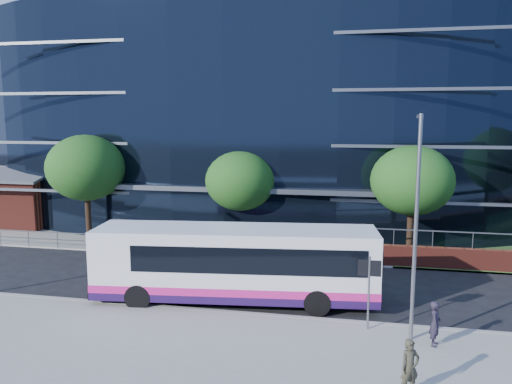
% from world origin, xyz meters
% --- Properties ---
extents(ground, '(200.00, 200.00, 0.00)m').
position_xyz_m(ground, '(0.00, 0.00, 0.00)').
color(ground, black).
rests_on(ground, ground).
extents(pavement_near, '(80.00, 8.00, 0.15)m').
position_xyz_m(pavement_near, '(0.00, -5.00, 0.07)').
color(pavement_near, gray).
rests_on(pavement_near, ground).
extents(kerb, '(80.00, 0.25, 0.16)m').
position_xyz_m(kerb, '(0.00, -1.00, 0.08)').
color(kerb, gray).
rests_on(kerb, ground).
extents(yellow_line_outer, '(80.00, 0.08, 0.01)m').
position_xyz_m(yellow_line_outer, '(0.00, -0.80, 0.01)').
color(yellow_line_outer, gold).
rests_on(yellow_line_outer, ground).
extents(yellow_line_inner, '(80.00, 0.08, 0.01)m').
position_xyz_m(yellow_line_inner, '(0.00, -0.65, 0.01)').
color(yellow_line_inner, gold).
rests_on(yellow_line_inner, ground).
extents(far_forecourt, '(50.00, 8.00, 0.10)m').
position_xyz_m(far_forecourt, '(-6.00, 11.00, 0.05)').
color(far_forecourt, gray).
rests_on(far_forecourt, ground).
extents(glass_office, '(44.00, 23.10, 16.00)m').
position_xyz_m(glass_office, '(-4.00, 20.85, 8.00)').
color(glass_office, black).
rests_on(glass_office, ground).
extents(brick_pavilion, '(8.60, 6.66, 4.40)m').
position_xyz_m(brick_pavilion, '(-22.00, 13.50, 1.94)').
color(brick_pavilion, maroon).
rests_on(brick_pavilion, ground).
extents(guard_railings, '(24.00, 0.05, 1.10)m').
position_xyz_m(guard_railings, '(-8.00, 7.00, 0.82)').
color(guard_railings, slate).
rests_on(guard_railings, ground).
extents(street_sign, '(0.85, 0.09, 2.80)m').
position_xyz_m(street_sign, '(4.50, -1.59, 2.15)').
color(street_sign, slate).
rests_on(street_sign, pavement_near).
extents(tree_far_a, '(4.95, 4.95, 6.98)m').
position_xyz_m(tree_far_a, '(-13.00, 9.00, 4.86)').
color(tree_far_a, black).
rests_on(tree_far_a, ground).
extents(tree_far_b, '(4.29, 4.29, 6.05)m').
position_xyz_m(tree_far_b, '(-3.00, 9.50, 4.21)').
color(tree_far_b, black).
rests_on(tree_far_b, ground).
extents(tree_far_c, '(4.62, 4.62, 6.51)m').
position_xyz_m(tree_far_c, '(7.00, 9.00, 4.54)').
color(tree_far_c, black).
rests_on(tree_far_c, ground).
extents(streetlight_east, '(0.15, 0.77, 8.00)m').
position_xyz_m(streetlight_east, '(6.00, -2.17, 4.44)').
color(streetlight_east, slate).
rests_on(streetlight_east, pavement_near).
extents(city_bus, '(12.42, 4.14, 3.30)m').
position_xyz_m(city_bus, '(-1.02, 0.50, 1.75)').
color(city_bus, silver).
rests_on(city_bus, ground).
extents(pedestrian, '(0.50, 0.65, 1.59)m').
position_xyz_m(pedestrian, '(6.75, -2.56, 0.94)').
color(pedestrian, '#221C2A').
rests_on(pedestrian, pavement_near).
extents(pedestrian_b, '(0.71, 0.63, 1.63)m').
position_xyz_m(pedestrian_b, '(5.58, -5.94, 0.96)').
color(pedestrian_b, '#383527').
rests_on(pedestrian_b, pavement_near).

